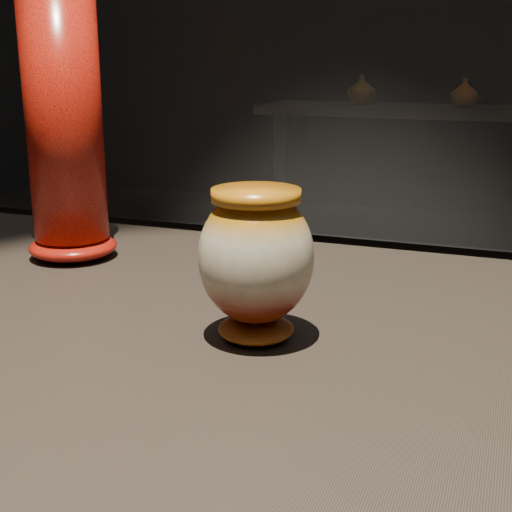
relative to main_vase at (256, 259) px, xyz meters
The scene contains 5 objects.
main_vase is the anchor object (origin of this frame).
tall_vase 0.43m from the main_vase, 151.37° to the left, with size 0.17×0.17×0.41m.
back_shelf 3.67m from the main_vase, 94.27° to the left, with size 2.00×0.60×0.90m.
back_vase_left 3.75m from the main_vase, 100.82° to the left, with size 0.17×0.17×0.18m, color #8F5914.
back_vase_mid 3.66m from the main_vase, 91.58° to the left, with size 0.16×0.16×0.16m, color #651A09.
Camera 1 is at (0.29, -0.68, 1.19)m, focal length 50.00 mm.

